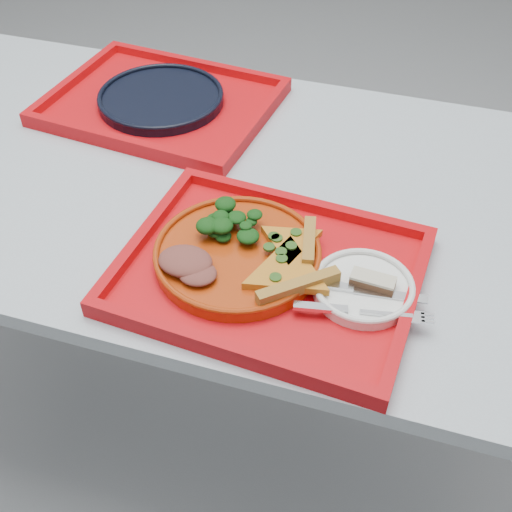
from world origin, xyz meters
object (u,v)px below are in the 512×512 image
Objects in this scene: navy_plate at (161,99)px; dessert_bar at (373,281)px; tray_far at (162,105)px; tray_main at (269,274)px; dinner_plate at (237,256)px.

dessert_bar is at bearing -38.20° from navy_plate.
tray_far is 0.01m from navy_plate.
navy_plate reaches higher than tray_main.
navy_plate is 3.86× the size of dessert_bar.
navy_plate is (-0.30, 0.40, -0.00)m from dinner_plate.
tray_main is at bearing -48.86° from navy_plate.
tray_far is at bearing 145.80° from dessert_bar.
tray_far is 1.73× the size of dinner_plate.
tray_main is 0.54m from navy_plate.
tray_main is at bearing -174.45° from dessert_bar.
navy_plate is at bearing 145.80° from dessert_bar.
dessert_bar is (0.51, -0.40, 0.02)m from navy_plate.
navy_plate is at bearing 5.78° from tray_far.
tray_main is at bearing -43.08° from tray_far.
navy_plate is at bearing 135.28° from tray_main.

